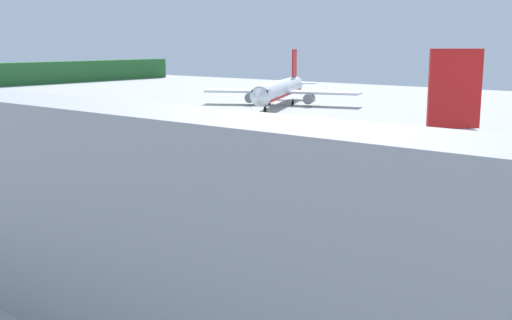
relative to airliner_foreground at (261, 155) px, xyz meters
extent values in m
cube|color=#A8A8A3|center=(7.80, 29.43, -3.49)|extent=(240.00, 320.00, 0.20)
cube|color=#99999E|center=(-23.26, -17.55, 1.55)|extent=(4.00, 46.58, 9.88)
cylinder|color=white|center=(-0.39, 0.42, 0.11)|extent=(27.28, 28.97, 3.80)
cone|color=white|center=(-13.45, 14.49, 0.11)|extent=(4.28, 4.21, 3.61)
cone|color=white|center=(12.95, -13.95, 0.51)|extent=(4.54, 4.54, 3.23)
cube|color=#192333|center=(-11.95, 12.88, 0.96)|extent=(4.00, 3.96, 0.60)
cube|color=white|center=(-5.73, -7.27, -0.56)|extent=(15.68, 13.44, 0.50)
cylinder|color=slate|center=(-4.94, -4.08, -1.76)|extent=(3.79, 3.84, 2.20)
cube|color=white|center=(7.67, 5.17, -0.56)|extent=(14.14, 15.21, 0.50)
cylinder|color=slate|center=(4.44, 4.62, -1.76)|extent=(3.79, 3.84, 2.20)
cube|color=red|center=(10.84, -11.68, 5.26)|extent=(3.26, 3.47, 6.50)
cube|color=white|center=(10.84, -11.68, 0.51)|extent=(9.80, 9.42, 0.24)
cube|color=red|center=(-0.39, 0.42, -0.94)|extent=(24.69, 26.20, 0.36)
cylinder|color=black|center=(-9.69, 10.44, -2.84)|extent=(1.00, 1.04, 1.10)
cylinder|color=gray|center=(-9.69, 10.44, -2.04)|extent=(0.20, 0.20, 0.50)
cylinder|color=black|center=(-1.27, -2.45, -2.84)|extent=(1.00, 1.04, 1.10)
cylinder|color=gray|center=(-1.27, -2.45, -2.04)|extent=(0.20, 0.20, 0.50)
cylinder|color=black|center=(2.54, 1.09, -2.84)|extent=(1.00, 1.04, 1.10)
cylinder|color=gray|center=(2.54, 1.09, -2.04)|extent=(0.20, 0.20, 0.50)
cylinder|color=silver|center=(60.15, 43.02, -0.17)|extent=(31.51, 17.00, 3.49)
cone|color=silver|center=(44.12, 35.65, -0.17)|extent=(3.39, 3.93, 3.32)
cone|color=silver|center=(76.51, 50.55, 0.19)|extent=(3.91, 3.92, 2.97)
cube|color=#192333|center=(45.96, 36.50, 0.61)|extent=(3.24, 3.62, 0.55)
cube|color=silver|center=(65.33, 36.16, -0.79)|extent=(8.89, 15.34, 0.46)
cylinder|color=slate|center=(62.77, 37.76, -1.89)|extent=(3.52, 3.07, 2.02)
cube|color=silver|center=(58.31, 51.42, -0.79)|extent=(11.30, 14.89, 0.46)
cylinder|color=slate|center=(57.86, 48.44, -1.89)|extent=(3.52, 3.07, 2.02)
cube|color=red|center=(73.92, 49.36, 4.56)|extent=(3.81, 1.99, 5.97)
cube|color=silver|center=(73.92, 49.36, 0.19)|extent=(6.66, 9.91, 0.22)
cube|color=red|center=(60.15, 43.02, -1.13)|extent=(28.43, 15.46, 0.33)
cylinder|color=black|center=(48.73, 37.77, -2.89)|extent=(1.05, 0.71, 1.01)
cylinder|color=gray|center=(48.73, 37.77, -2.15)|extent=(0.18, 0.18, 0.46)
cylinder|color=black|center=(62.40, 41.43, -2.89)|extent=(1.05, 0.71, 1.01)
cylinder|color=gray|center=(62.40, 41.43, -2.15)|extent=(0.18, 0.18, 0.46)
cylinder|color=black|center=(60.40, 45.77, -2.89)|extent=(1.05, 0.71, 1.01)
cylinder|color=gray|center=(60.40, 45.77, -2.15)|extent=(0.18, 0.18, 0.46)
cube|color=silver|center=(-6.78, -20.16, -1.89)|extent=(2.39, 2.04, 1.80)
cube|color=#192333|center=(-6.68, -19.32, -1.53)|extent=(1.85, 0.29, 0.94)
cylinder|color=black|center=(-7.90, -20.33, -2.94)|extent=(0.38, 0.93, 0.90)
cylinder|color=black|center=(-5.72, -20.59, -2.94)|extent=(0.38, 0.93, 0.90)
cube|color=yellow|center=(-13.52, -0.29, -1.89)|extent=(2.29, 1.92, 1.80)
cube|color=#192333|center=(-13.48, -1.14, -1.53)|extent=(1.85, 0.18, 0.94)
cube|color=white|center=(-13.67, 2.47, -1.87)|extent=(2.40, 3.84, 1.84)
cube|color=#262628|center=(-13.62, 1.57, -2.87)|extent=(1.83, 5.60, 0.16)
cylinder|color=black|center=(-12.44, 0.07, -2.94)|extent=(0.33, 0.91, 0.90)
cylinder|color=black|center=(-14.64, -0.05, -2.94)|extent=(0.33, 0.91, 0.90)
cylinder|color=black|center=(-12.57, 2.53, -2.94)|extent=(0.33, 0.91, 0.90)
cylinder|color=black|center=(-14.77, 2.41, -2.94)|extent=(0.33, 0.91, 0.90)
cube|color=#333338|center=(-8.92, -4.22, -3.24)|extent=(2.08, 2.08, 0.30)
cube|color=silver|center=(-8.92, -4.22, -2.33)|extent=(1.85, 1.85, 1.52)
cube|color=silver|center=(-8.82, -4.77, -1.72)|extent=(1.70, 0.92, 0.57)
cube|color=#333338|center=(-20.79, -1.11, -3.24)|extent=(2.15, 2.15, 0.30)
cube|color=#B2B7C1|center=(-20.79, -1.11, -2.27)|extent=(1.88, 1.88, 1.64)
cube|color=#B2B7C1|center=(-20.99, -1.57, -1.60)|extent=(1.56, 1.13, 0.54)
cube|color=#333338|center=(-20.86, 1.99, -3.24)|extent=(2.45, 2.45, 0.30)
cube|color=#B2B7C1|center=(-20.86, 1.99, -2.24)|extent=(2.17, 2.17, 1.70)
cube|color=#B2B7C1|center=(-20.41, 2.29, -1.54)|extent=(1.41, 1.67, 0.57)
cylinder|color=#191E33|center=(-5.28, -5.94, -2.97)|extent=(0.14, 0.14, 0.85)
cylinder|color=#191E33|center=(-5.44, -5.87, -2.97)|extent=(0.14, 0.14, 0.85)
cube|color=#CCE519|center=(-5.36, -5.90, -2.22)|extent=(0.49, 0.37, 0.64)
cube|color=silver|center=(-5.36, -5.90, -2.19)|extent=(0.50, 0.39, 0.06)
sphere|color=tan|center=(-5.36, -5.90, -1.79)|extent=(0.23, 0.23, 0.23)
cylinder|color=#CCE519|center=(-5.11, -6.01, -2.19)|extent=(0.09, 0.09, 0.61)
cylinder|color=#CCE519|center=(-5.61, -5.80, -2.19)|extent=(0.09, 0.09, 0.61)
cylinder|color=#191E33|center=(3.78, -6.42, -2.99)|extent=(0.14, 0.14, 0.81)
cylinder|color=#191E33|center=(3.92, -6.53, -2.99)|extent=(0.14, 0.14, 0.81)
cube|color=#CCE519|center=(3.85, -6.47, -2.28)|extent=(0.48, 0.45, 0.60)
cube|color=silver|center=(3.85, -6.47, -2.25)|extent=(0.49, 0.46, 0.06)
sphere|color=tan|center=(3.85, -6.47, -1.87)|extent=(0.22, 0.22, 0.22)
cylinder|color=#CCE519|center=(3.64, -6.30, -2.25)|extent=(0.09, 0.09, 0.57)
cylinder|color=#CCE519|center=(4.06, -6.64, -2.25)|extent=(0.09, 0.09, 0.57)
cube|color=yellow|center=(3.49, -4.58, -3.39)|extent=(0.30, 60.00, 0.01)
camera|label=1|loc=(-39.14, -31.15, 9.01)|focal=43.77mm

